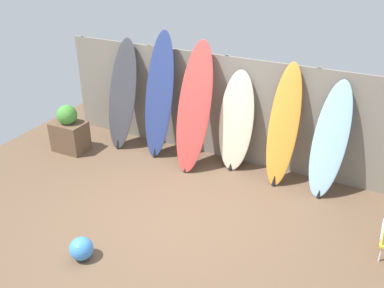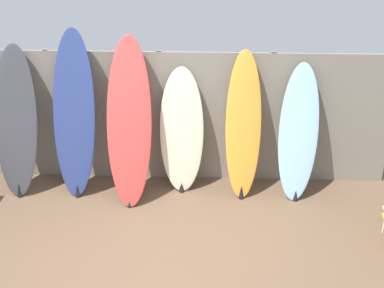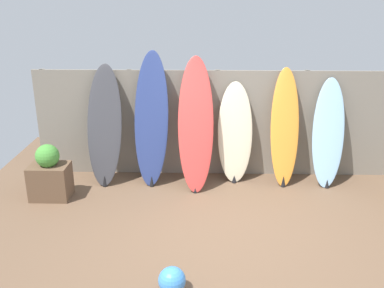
{
  "view_description": "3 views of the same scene",
  "coord_description": "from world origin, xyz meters",
  "px_view_note": "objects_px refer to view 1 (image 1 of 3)",
  "views": [
    {
      "loc": [
        2.45,
        -4.16,
        3.66
      ],
      "look_at": [
        0.03,
        0.69,
        0.85
      ],
      "focal_mm": 40.0,
      "sensor_mm": 36.0,
      "label": 1
    },
    {
      "loc": [
        0.66,
        -4.48,
        3.76
      ],
      "look_at": [
        0.46,
        0.86,
        1.08
      ],
      "focal_mm": 50.0,
      "sensor_mm": 36.0,
      "label": 2
    },
    {
      "loc": [
        -0.23,
        -4.89,
        3.01
      ],
      "look_at": [
        -0.39,
        0.98,
        0.9
      ],
      "focal_mm": 40.0,
      "sensor_mm": 36.0,
      "label": 3
    }
  ],
  "objects_px": {
    "surfboard_cream_3": "(236,122)",
    "surfboard_orange_4": "(283,127)",
    "surfboard_charcoal_0": "(122,95)",
    "planter_box": "(69,131)",
    "surfboard_red_2": "(194,108)",
    "surfboard_skyblue_5": "(330,141)",
    "surfboard_navy_1": "(159,97)",
    "beach_ball": "(81,249)"
  },
  "relations": [
    {
      "from": "planter_box",
      "to": "surfboard_navy_1",
      "type": "bearing_deg",
      "value": 23.24
    },
    {
      "from": "surfboard_orange_4",
      "to": "planter_box",
      "type": "bearing_deg",
      "value": -169.17
    },
    {
      "from": "surfboard_cream_3",
      "to": "beach_ball",
      "type": "relative_size",
      "value": 5.63
    },
    {
      "from": "surfboard_charcoal_0",
      "to": "surfboard_navy_1",
      "type": "relative_size",
      "value": 0.9
    },
    {
      "from": "surfboard_orange_4",
      "to": "surfboard_skyblue_5",
      "type": "distance_m",
      "value": 0.7
    },
    {
      "from": "surfboard_navy_1",
      "to": "surfboard_orange_4",
      "type": "height_order",
      "value": "surfboard_navy_1"
    },
    {
      "from": "surfboard_cream_3",
      "to": "surfboard_skyblue_5",
      "type": "xyz_separation_m",
      "value": [
        1.49,
        -0.09,
        0.03
      ]
    },
    {
      "from": "planter_box",
      "to": "surfboard_red_2",
      "type": "bearing_deg",
      "value": 13.73
    },
    {
      "from": "surfboard_cream_3",
      "to": "planter_box",
      "type": "distance_m",
      "value": 2.98
    },
    {
      "from": "surfboard_charcoal_0",
      "to": "planter_box",
      "type": "distance_m",
      "value": 1.14
    },
    {
      "from": "surfboard_orange_4",
      "to": "planter_box",
      "type": "relative_size",
      "value": 2.18
    },
    {
      "from": "surfboard_navy_1",
      "to": "surfboard_orange_4",
      "type": "bearing_deg",
      "value": 1.42
    },
    {
      "from": "surfboard_cream_3",
      "to": "surfboard_red_2",
      "type": "bearing_deg",
      "value": -160.18
    },
    {
      "from": "surfboard_navy_1",
      "to": "surfboard_cream_3",
      "type": "bearing_deg",
      "value": 5.39
    },
    {
      "from": "surfboard_charcoal_0",
      "to": "surfboard_red_2",
      "type": "xyz_separation_m",
      "value": [
        1.48,
        -0.12,
        0.08
      ]
    },
    {
      "from": "surfboard_charcoal_0",
      "to": "surfboard_red_2",
      "type": "height_order",
      "value": "surfboard_red_2"
    },
    {
      "from": "surfboard_charcoal_0",
      "to": "surfboard_navy_1",
      "type": "distance_m",
      "value": 0.77
    },
    {
      "from": "surfboard_charcoal_0",
      "to": "planter_box",
      "type": "bearing_deg",
      "value": -138.12
    },
    {
      "from": "surfboard_orange_4",
      "to": "beach_ball",
      "type": "xyz_separation_m",
      "value": [
        -1.62,
        -2.85,
        -0.77
      ]
    },
    {
      "from": "surfboard_navy_1",
      "to": "surfboard_orange_4",
      "type": "distance_m",
      "value": 2.14
    },
    {
      "from": "surfboard_charcoal_0",
      "to": "surfboard_orange_4",
      "type": "distance_m",
      "value": 2.9
    },
    {
      "from": "surfboard_charcoal_0",
      "to": "surfboard_red_2",
      "type": "distance_m",
      "value": 1.48
    },
    {
      "from": "surfboard_cream_3",
      "to": "surfboard_orange_4",
      "type": "bearing_deg",
      "value": -5.41
    },
    {
      "from": "planter_box",
      "to": "surfboard_skyblue_5",
      "type": "bearing_deg",
      "value": 8.97
    },
    {
      "from": "surfboard_charcoal_0",
      "to": "surfboard_orange_4",
      "type": "relative_size",
      "value": 1.03
    },
    {
      "from": "surfboard_navy_1",
      "to": "planter_box",
      "type": "distance_m",
      "value": 1.77
    },
    {
      "from": "surfboard_navy_1",
      "to": "surfboard_red_2",
      "type": "height_order",
      "value": "surfboard_navy_1"
    },
    {
      "from": "surfboard_navy_1",
      "to": "planter_box",
      "type": "relative_size",
      "value": 2.49
    },
    {
      "from": "beach_ball",
      "to": "surfboard_charcoal_0",
      "type": "bearing_deg",
      "value": 114.45
    },
    {
      "from": "surfboard_charcoal_0",
      "to": "planter_box",
      "type": "xyz_separation_m",
      "value": [
        -0.73,
        -0.66,
        -0.57
      ]
    },
    {
      "from": "surfboard_navy_1",
      "to": "surfboard_skyblue_5",
      "type": "relative_size",
      "value": 1.25
    },
    {
      "from": "surfboard_orange_4",
      "to": "beach_ball",
      "type": "distance_m",
      "value": 3.37
    },
    {
      "from": "surfboard_cream_3",
      "to": "surfboard_skyblue_5",
      "type": "bearing_deg",
      "value": -3.29
    },
    {
      "from": "surfboard_skyblue_5",
      "to": "surfboard_navy_1",
      "type": "bearing_deg",
      "value": -179.15
    },
    {
      "from": "surfboard_navy_1",
      "to": "surfboard_cream_3",
      "type": "distance_m",
      "value": 1.38
    },
    {
      "from": "surfboard_cream_3",
      "to": "beach_ball",
      "type": "height_order",
      "value": "surfboard_cream_3"
    },
    {
      "from": "surfboard_navy_1",
      "to": "beach_ball",
      "type": "height_order",
      "value": "surfboard_navy_1"
    },
    {
      "from": "surfboard_red_2",
      "to": "beach_ball",
      "type": "xyz_separation_m",
      "value": [
        -0.2,
        -2.69,
        -0.88
      ]
    },
    {
      "from": "surfboard_skyblue_5",
      "to": "beach_ball",
      "type": "xyz_separation_m",
      "value": [
        -2.32,
        -2.84,
        -0.7
      ]
    },
    {
      "from": "surfboard_red_2",
      "to": "surfboard_skyblue_5",
      "type": "distance_m",
      "value": 2.14
    },
    {
      "from": "surfboard_cream_3",
      "to": "surfboard_orange_4",
      "type": "xyz_separation_m",
      "value": [
        0.79,
        -0.07,
        0.11
      ]
    },
    {
      "from": "surfboard_skyblue_5",
      "to": "surfboard_red_2",
      "type": "bearing_deg",
      "value": -176.1
    }
  ]
}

